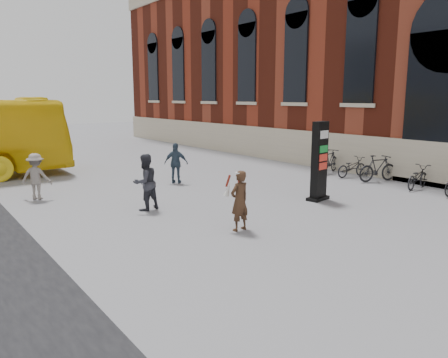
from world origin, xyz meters
TOP-DOWN VIEW (x-y plane):
  - ground at (0.00, 0.00)m, footprint 100.00×100.00m
  - station at (15.48, 6.00)m, footprint 12.15×44.50m
  - info_pylon at (4.03, 1.34)m, footprint 0.93×0.59m
  - woman at (-0.37, 0.18)m, footprint 0.65×0.61m
  - pedestrian_a at (-1.42, 3.62)m, footprint 0.99×0.84m
  - pedestrian_b at (-3.82, 7.21)m, footprint 1.19×1.11m
  - pedestrian_c at (1.57, 6.86)m, footprint 0.99×0.97m
  - bike_4 at (8.60, 0.35)m, footprint 1.80×0.85m
  - bike_5 at (8.60, 2.14)m, footprint 1.96×1.01m
  - bike_6 at (8.60, 3.46)m, footprint 1.75×0.74m
  - bike_7 at (8.60, 4.74)m, footprint 1.95×1.09m

SIDE VIEW (x-z plane):
  - ground at x=0.00m, z-range 0.00..0.00m
  - bike_6 at x=8.60m, z-range 0.00..0.90m
  - bike_4 at x=8.60m, z-range 0.00..0.91m
  - bike_7 at x=8.60m, z-range 0.00..1.13m
  - bike_5 at x=8.60m, z-range 0.00..1.13m
  - pedestrian_b at x=-3.82m, z-range 0.00..1.61m
  - pedestrian_c at x=1.57m, z-range 0.00..1.67m
  - woman at x=-0.37m, z-range 0.02..1.65m
  - pedestrian_a at x=-1.42m, z-range 0.00..1.78m
  - info_pylon at x=4.03m, z-range 0.00..2.71m
  - station at x=15.48m, z-range -1.49..17.66m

